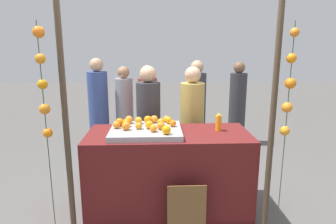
{
  "coord_description": "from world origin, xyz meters",
  "views": [
    {
      "loc": [
        -0.14,
        -3.12,
        1.83
      ],
      "look_at": [
        0.0,
        0.15,
        1.1
      ],
      "focal_mm": 31.7,
      "sensor_mm": 36.0,
      "label": 1
    }
  ],
  "objects_px": {
    "chalkboard_sign": "(187,211)",
    "vendor_right": "(192,130)",
    "orange_1": "(166,130)",
    "orange_0": "(129,120)",
    "vendor_left": "(149,129)",
    "stall_counter": "(169,171)",
    "juice_bottle": "(218,123)"
  },
  "relations": [
    {
      "from": "chalkboard_sign",
      "to": "vendor_right",
      "type": "height_order",
      "value": "vendor_right"
    },
    {
      "from": "orange_1",
      "to": "vendor_right",
      "type": "height_order",
      "value": "vendor_right"
    },
    {
      "from": "orange_0",
      "to": "vendor_left",
      "type": "relative_size",
      "value": 0.06
    },
    {
      "from": "orange_0",
      "to": "chalkboard_sign",
      "type": "bearing_deg",
      "value": -50.68
    },
    {
      "from": "vendor_right",
      "to": "stall_counter",
      "type": "bearing_deg",
      "value": -116.61
    },
    {
      "from": "orange_0",
      "to": "chalkboard_sign",
      "type": "height_order",
      "value": "orange_0"
    },
    {
      "from": "orange_1",
      "to": "vendor_right",
      "type": "relative_size",
      "value": 0.06
    },
    {
      "from": "orange_1",
      "to": "vendor_right",
      "type": "distance_m",
      "value": 1.04
    },
    {
      "from": "vendor_right",
      "to": "orange_0",
      "type": "bearing_deg",
      "value": -148.49
    },
    {
      "from": "orange_0",
      "to": "chalkboard_sign",
      "type": "distance_m",
      "value": 1.2
    },
    {
      "from": "orange_0",
      "to": "vendor_right",
      "type": "height_order",
      "value": "vendor_right"
    },
    {
      "from": "vendor_left",
      "to": "vendor_right",
      "type": "xyz_separation_m",
      "value": [
        0.58,
        -0.03,
        -0.0
      ]
    },
    {
      "from": "orange_1",
      "to": "vendor_left",
      "type": "xyz_separation_m",
      "value": [
        -0.2,
        0.96,
        -0.27
      ]
    },
    {
      "from": "orange_0",
      "to": "vendor_right",
      "type": "relative_size",
      "value": 0.06
    },
    {
      "from": "stall_counter",
      "to": "juice_bottle",
      "type": "relative_size",
      "value": 9.25
    },
    {
      "from": "orange_0",
      "to": "orange_1",
      "type": "xyz_separation_m",
      "value": [
        0.41,
        -0.45,
        0.0
      ]
    },
    {
      "from": "orange_1",
      "to": "vendor_left",
      "type": "distance_m",
      "value": 1.01
    },
    {
      "from": "chalkboard_sign",
      "to": "vendor_right",
      "type": "relative_size",
      "value": 0.35
    },
    {
      "from": "stall_counter",
      "to": "orange_0",
      "type": "height_order",
      "value": "orange_0"
    },
    {
      "from": "chalkboard_sign",
      "to": "stall_counter",
      "type": "bearing_deg",
      "value": 105.97
    },
    {
      "from": "chalkboard_sign",
      "to": "vendor_left",
      "type": "relative_size",
      "value": 0.35
    },
    {
      "from": "chalkboard_sign",
      "to": "orange_1",
      "type": "bearing_deg",
      "value": 123.37
    },
    {
      "from": "stall_counter",
      "to": "vendor_right",
      "type": "bearing_deg",
      "value": 63.39
    },
    {
      "from": "juice_bottle",
      "to": "vendor_left",
      "type": "height_order",
      "value": "vendor_left"
    },
    {
      "from": "orange_0",
      "to": "stall_counter",
      "type": "bearing_deg",
      "value": -23.92
    },
    {
      "from": "orange_0",
      "to": "chalkboard_sign",
      "type": "relative_size",
      "value": 0.16
    },
    {
      "from": "stall_counter",
      "to": "orange_1",
      "type": "bearing_deg",
      "value": -97.72
    },
    {
      "from": "vendor_right",
      "to": "vendor_left",
      "type": "bearing_deg",
      "value": 177.49
    },
    {
      "from": "stall_counter",
      "to": "vendor_right",
      "type": "distance_m",
      "value": 0.81
    },
    {
      "from": "stall_counter",
      "to": "vendor_right",
      "type": "relative_size",
      "value": 1.14
    },
    {
      "from": "chalkboard_sign",
      "to": "vendor_left",
      "type": "xyz_separation_m",
      "value": [
        -0.39,
        1.24,
        0.47
      ]
    },
    {
      "from": "orange_1",
      "to": "juice_bottle",
      "type": "xyz_separation_m",
      "value": [
        0.6,
        0.31,
        -0.02
      ]
    }
  ]
}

